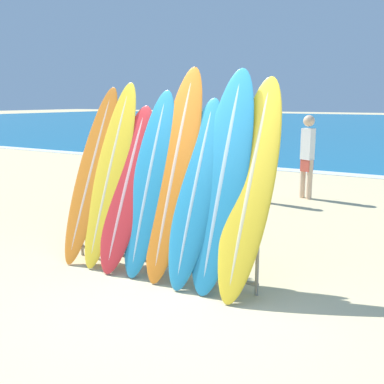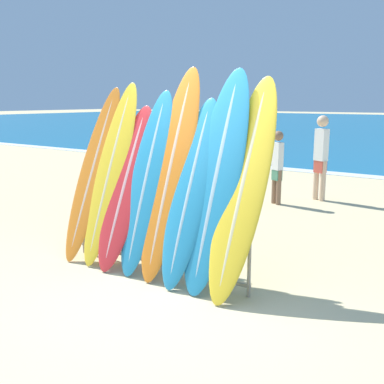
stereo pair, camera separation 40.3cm
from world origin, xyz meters
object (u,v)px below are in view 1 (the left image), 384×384
Objects in this scene: surfboard_slot_7 at (250,185)px; person_far_left at (135,163)px; surfboard_slot_4 at (174,172)px; person_near_water at (266,164)px; surfboard_slot_6 at (223,178)px; surfboard_slot_3 at (150,182)px; surfboard_slot_5 at (196,191)px; surfboard_rack at (159,236)px; person_mid_beach at (307,154)px; surfboard_slot_0 at (92,173)px; surfboard_slot_2 at (127,187)px; surfboard_slot_1 at (111,173)px.

surfboard_slot_7 is 1.42× the size of person_far_left.
surfboard_slot_4 is 1.51× the size of person_far_left.
person_near_water is 2.68m from person_far_left.
surfboard_slot_6 is (0.65, -0.00, -0.02)m from surfboard_slot_4.
person_near_water is (-0.14, 4.28, -0.30)m from surfboard_slot_3.
surfboard_slot_5 is at bearing -12.02° from surfboard_slot_4.
surfboard_slot_6 is at bearing 133.30° from person_near_water.
surfboard_slot_7 is (1.13, 0.13, 0.72)m from surfboard_rack.
person_near_water is (-1.44, 4.21, -0.37)m from surfboard_slot_7.
person_near_water is at bearing 79.14° from person_mid_beach.
surfboard_slot_7 is (2.29, 0.02, 0.04)m from surfboard_slot_0.
person_near_water is at bearing 87.38° from surfboard_slot_2.
surfboard_slot_2 is 1.14× the size of person_mid_beach.
surfboard_slot_6 is (0.80, 0.13, 0.77)m from surfboard_rack.
surfboard_slot_2 reaches higher than person_near_water.
surfboard_rack is 3.45m from person_far_left.
surfboard_slot_5 is at bearing 116.36° from person_mid_beach.
surfboard_rack is 0.78m from surfboard_slot_5.
person_far_left is (-2.59, -2.67, -0.07)m from person_mid_beach.
surfboard_slot_1 is 1.31× the size of person_mid_beach.
person_mid_beach is (-0.50, 5.08, -0.26)m from surfboard_slot_6.
surfboard_slot_1 is at bearing -179.06° from surfboard_slot_6.
surfboard_slot_2 is at bearing -177.04° from surfboard_slot_7.
person_near_water is at bearing 108.90° from surfboard_slot_7.
surfboard_slot_4 reaches higher than surfboard_slot_1.
surfboard_slot_0 is at bearing 174.65° from surfboard_rack.
surfboard_rack is at bearing 122.69° from person_near_water.
surfboard_slot_1 is at bearing 111.77° from person_near_water.
surfboard_slot_5 is at bearing -1.96° from surfboard_slot_1.
surfboard_slot_6 is (1.61, 0.03, 0.07)m from surfboard_slot_1.
surfboard_slot_6 reaches higher than surfboard_slot_5.
surfboard_slot_6 reaches higher than surfboard_slot_0.
surfboard_slot_4 is at bearing 179.91° from surfboard_slot_6.
surfboard_slot_2 is 0.70m from surfboard_slot_4.
person_near_water is (0.51, 4.24, -0.36)m from surfboard_slot_1.
surfboard_slot_1 is at bearing 177.16° from surfboard_slot_3.
surfboard_rack is at bearing -170.96° from surfboard_slot_6.
surfboard_slot_4 reaches higher than surfboard_slot_5.
surfboard_slot_2 is 0.95× the size of surfboard_slot_5.
surfboard_slot_6 is 1.48× the size of person_far_left.
surfboard_slot_4 is at bearing 167.98° from surfboard_slot_5.
surfboard_slot_0 is at bearing 178.16° from surfboard_slot_5.
surfboard_slot_0 is 0.34m from surfboard_slot_1.
surfboard_slot_3 is at bearing -177.31° from surfboard_slot_7.
person_far_left is (-3.42, 2.41, -0.28)m from surfboard_slot_7.
surfboard_slot_3 is 0.90× the size of surfboard_slot_6.
surfboard_slot_3 is 0.89× the size of surfboard_slot_4.
surfboard_slot_1 reaches higher than surfboard_slot_2.
surfboard_slot_4 is at bearing 1.62° from surfboard_slot_1.
surfboard_slot_5 is at bearing -1.10° from surfboard_slot_3.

